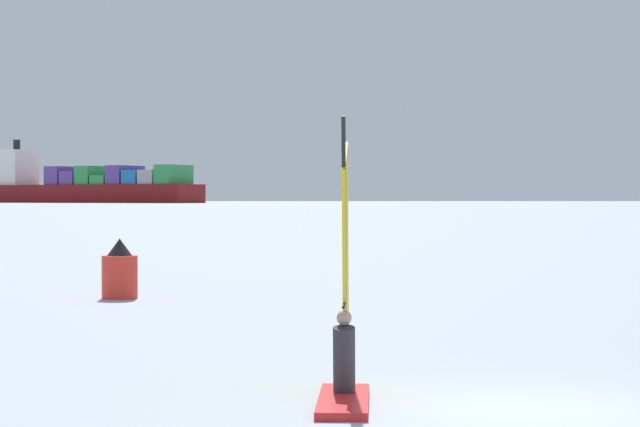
{
  "coord_description": "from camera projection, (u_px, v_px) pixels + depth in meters",
  "views": [
    {
      "loc": [
        0.64,
        -17.08,
        2.94
      ],
      "look_at": [
        -6.93,
        18.68,
        2.46
      ],
      "focal_mm": 68.97,
      "sensor_mm": 36.0,
      "label": 1
    }
  ],
  "objects": [
    {
      "name": "windsurfer",
      "position": [
        345.0,
        327.0,
        17.95
      ],
      "size": [
        1.11,
        3.83,
        4.2
      ],
      "rotation": [
        0.0,
        0.0,
        4.88
      ],
      "color": "red",
      "rests_on": "ground_plane"
    },
    {
      "name": "ground_plane",
      "position": [
        531.0,
        411.0,
        16.88
      ],
      "size": [
        4000.0,
        4000.0,
        0.0
      ],
      "primitive_type": "plane",
      "color": "#9EA8B2"
    },
    {
      "name": "cargo_ship",
      "position": [
        88.0,
        186.0,
        686.35
      ],
      "size": [
        141.39,
        65.35,
        36.5
      ],
      "rotation": [
        0.0,
        0.0,
        5.99
      ],
      "color": "maroon",
      "rests_on": "ground_plane"
    },
    {
      "name": "channel_buoy",
      "position": [
        120.0,
        272.0,
        35.65
      ],
      "size": [
        1.04,
        1.04,
        1.75
      ],
      "color": "red",
      "rests_on": "ground_plane"
    }
  ]
}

